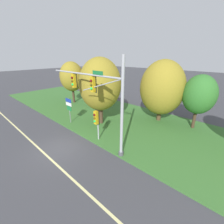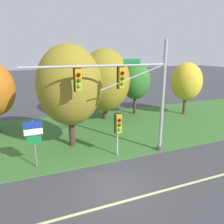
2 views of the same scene
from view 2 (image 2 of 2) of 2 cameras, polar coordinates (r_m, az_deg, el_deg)
ground_plane at (r=12.05m, az=0.74°, el=-19.03°), size 160.00×160.00×0.00m
lane_stripe at (r=11.16m, az=3.29°, el=-22.24°), size 36.00×0.16×0.01m
grass_verge at (r=19.06m, az=-8.84°, el=-5.48°), size 48.00×11.50×0.10m
traffic_signal_mast at (r=13.50m, az=4.83°, el=6.18°), size 8.85×0.49×7.45m
pedestrian_signal_near_kerb at (r=14.07m, az=1.68°, el=-3.69°), size 0.46×0.55×2.93m
route_sign_post at (r=13.53m, az=-19.75°, el=-6.00°), size 1.06×0.08×2.94m
tree_behind_signpost at (r=15.48m, az=-11.03°, el=6.78°), size 4.49×4.49×7.27m
tree_mid_verge at (r=21.84m, az=-1.88°, el=8.18°), size 4.95×4.95×7.03m
tree_tall_centre at (r=23.89m, az=6.12°, el=8.11°), size 3.20×3.20×5.68m
tree_right_far at (r=24.95m, az=18.89°, el=7.48°), size 3.26×3.26×5.63m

